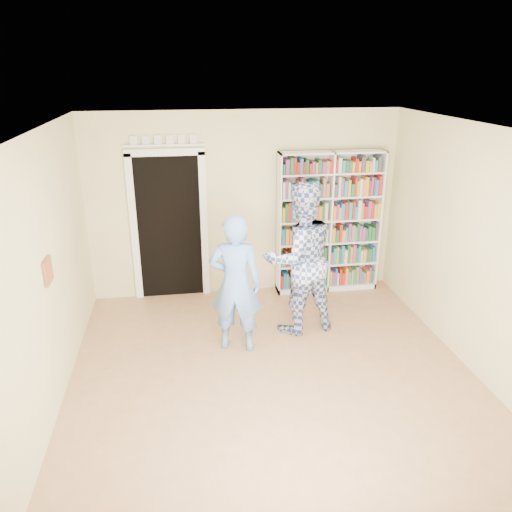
{
  "coord_description": "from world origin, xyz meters",
  "views": [
    {
      "loc": [
        -0.93,
        -4.51,
        3.26
      ],
      "look_at": [
        -0.08,
        0.9,
        1.16
      ],
      "focal_mm": 35.0,
      "sensor_mm": 36.0,
      "label": 1
    }
  ],
  "objects": [
    {
      "name": "man_blue",
      "position": [
        -0.34,
        0.82,
        0.85
      ],
      "size": [
        0.71,
        0.56,
        1.7
      ],
      "primitive_type": "imported",
      "rotation": [
        0.0,
        0.0,
        2.87
      ],
      "color": "#6795E6",
      "rests_on": "floor"
    },
    {
      "name": "wall_left",
      "position": [
        -2.25,
        0.0,
        1.35
      ],
      "size": [
        0.0,
        5.0,
        5.0
      ],
      "primitive_type": "plane",
      "rotation": [
        1.57,
        0.0,
        1.57
      ],
      "color": "#F5EAA9",
      "rests_on": "floor"
    },
    {
      "name": "wall_right",
      "position": [
        2.25,
        0.0,
        1.35
      ],
      "size": [
        0.0,
        5.0,
        5.0
      ],
      "primitive_type": "plane",
      "rotation": [
        1.57,
        0.0,
        -1.57
      ],
      "color": "#F5EAA9",
      "rests_on": "floor"
    },
    {
      "name": "wall_art",
      "position": [
        -2.23,
        0.2,
        1.4
      ],
      "size": [
        0.03,
        0.25,
        0.25
      ],
      "primitive_type": "cube",
      "color": "brown",
      "rests_on": "wall_left"
    },
    {
      "name": "doorway",
      "position": [
        -1.1,
        2.48,
        1.18
      ],
      "size": [
        1.1,
        0.08,
        2.43
      ],
      "color": "black",
      "rests_on": "floor"
    },
    {
      "name": "wall_back",
      "position": [
        0.0,
        2.5,
        1.35
      ],
      "size": [
        4.5,
        0.0,
        4.5
      ],
      "primitive_type": "plane",
      "rotation": [
        1.57,
        0.0,
        0.0
      ],
      "color": "#F5EAA9",
      "rests_on": "floor"
    },
    {
      "name": "ceiling",
      "position": [
        0.0,
        0.0,
        2.7
      ],
      "size": [
        5.0,
        5.0,
        0.0
      ],
      "primitive_type": "plane",
      "rotation": [
        3.14,
        0.0,
        0.0
      ],
      "color": "white",
      "rests_on": "wall_back"
    },
    {
      "name": "man_plaid",
      "position": [
        0.52,
        1.19,
        0.98
      ],
      "size": [
        1.08,
        0.92,
        1.96
      ],
      "primitive_type": "imported",
      "rotation": [
        0.0,
        0.0,
        3.35
      ],
      "color": "#2F498F",
      "rests_on": "floor"
    },
    {
      "name": "floor",
      "position": [
        0.0,
        0.0,
        0.0
      ],
      "size": [
        5.0,
        5.0,
        0.0
      ],
      "primitive_type": "plane",
      "color": "#A0724D",
      "rests_on": "ground"
    },
    {
      "name": "paper_sheet",
      "position": [
        0.64,
        0.98,
        1.08
      ],
      "size": [
        0.21,
        0.11,
        0.32
      ],
      "primitive_type": "cube",
      "rotation": [
        0.0,
        0.0,
        0.45
      ],
      "color": "white",
      "rests_on": "man_plaid"
    },
    {
      "name": "bookshelf",
      "position": [
        1.24,
        2.34,
        1.07
      ],
      "size": [
        1.55,
        0.29,
        2.13
      ],
      "rotation": [
        0.0,
        0.0,
        -0.14
      ],
      "color": "white",
      "rests_on": "floor"
    }
  ]
}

